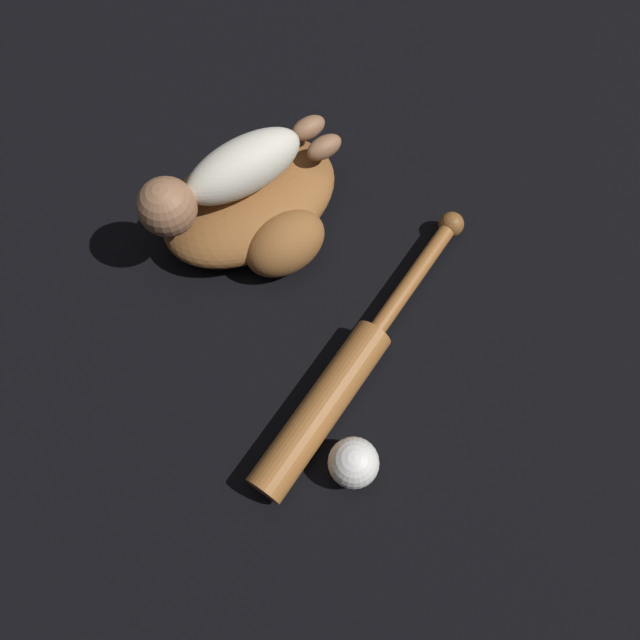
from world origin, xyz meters
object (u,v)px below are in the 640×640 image
baseball_glove (256,208)px  baseball (354,463)px  baby_figure (226,176)px  baseball_bat (344,377)px

baseball_glove → baseball: size_ratio=5.09×
baby_figure → baseball: size_ratio=4.56×
baseball_bat → baseball: bearing=36.2°
baseball_glove → baseball_bat: (0.19, 0.29, -0.02)m
baseball_glove → baby_figure: baby_figure is taller
baseball_glove → baseball_bat: bearing=57.1°
baby_figure → baseball_bat: 0.38m
baby_figure → baseball_bat: baby_figure is taller
baseball → baseball_glove: bearing=-128.8°
baseball_bat → baseball_glove: bearing=-122.9°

